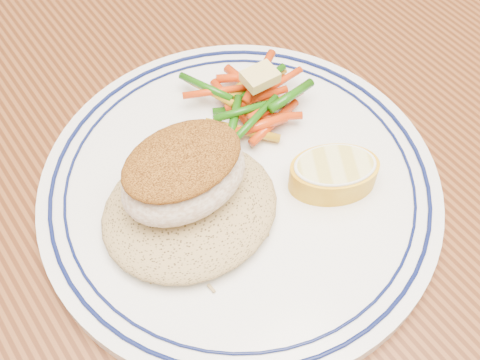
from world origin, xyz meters
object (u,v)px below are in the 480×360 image
fish_fillet (184,174)px  vegetable_pile (252,102)px  dining_table (247,298)px  rice_pilaf (190,207)px  lemon_wedge (333,173)px  plate (240,188)px

fish_fillet → vegetable_pile: bearing=26.8°
dining_table → rice_pilaf: (-0.03, 0.04, 0.12)m
dining_table → fish_fillet: bearing=117.4°
rice_pilaf → dining_table: bearing=-54.5°
fish_fillet → rice_pilaf: bearing=-108.3°
rice_pilaf → lemon_wedge: same height
dining_table → rice_pilaf: size_ratio=11.66×
dining_table → plate: size_ratio=4.99×
plate → vegetable_pile: vegetable_pile is taller
lemon_wedge → fish_fillet: bearing=154.9°
plate → fish_fillet: size_ratio=3.29×
plate → vegetable_pile: (0.05, 0.05, 0.02)m
plate → fish_fillet: bearing=172.0°
dining_table → lemon_wedge: bearing=-1.7°
dining_table → vegetable_pile: 0.17m
dining_table → fish_fillet: 0.16m
rice_pilaf → plate: bearing=2.7°
plate → vegetable_pile: size_ratio=3.00×
fish_fillet → lemon_wedge: 0.11m
dining_table → lemon_wedge: lemon_wedge is taller
fish_fillet → lemon_wedge: bearing=-25.1°
plate → rice_pilaf: 0.05m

